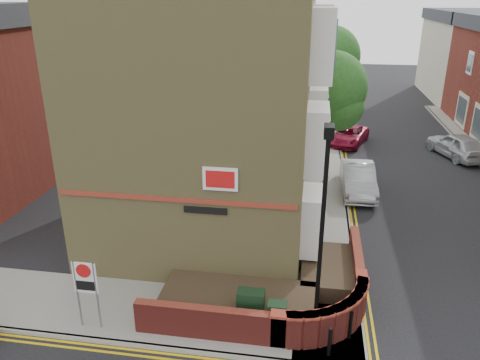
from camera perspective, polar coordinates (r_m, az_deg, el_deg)
name	(u,v)px	position (r m, az deg, el deg)	size (l,w,h in m)	color
ground	(255,360)	(13.81, 1.81, -21.11)	(120.00, 120.00, 0.00)	black
pavement_corner	(151,312)	(15.57, -10.79, -15.49)	(13.00, 3.00, 0.12)	gray
pavement_main	(324,166)	(27.67, 10.24, 1.74)	(2.00, 32.00, 0.12)	gray
kerb_side	(134,344)	(14.50, -12.85, -18.96)	(13.00, 0.15, 0.12)	gray
kerb_main_near	(342,167)	(27.72, 12.31, 1.62)	(0.15, 32.00, 0.12)	gray
yellow_lines_side	(130,352)	(14.36, -13.21, -19.75)	(13.00, 0.28, 0.01)	gold
yellow_lines_main	(346,168)	(27.76, 12.81, 1.48)	(0.28, 32.00, 0.01)	gold
corner_building	(211,80)	(18.76, -3.54, 12.04)	(8.95, 10.40, 13.60)	#92844E
garden_wall	(265,305)	(15.72, 3.03, -14.95)	(6.80, 6.00, 1.20)	maroon
lamppost	(321,237)	(12.77, 9.89, -6.85)	(0.25, 0.50, 6.30)	black
utility_cabinet_large	(251,308)	(14.36, 1.31, -15.39)	(0.80, 0.45, 1.20)	black
utility_cabinet_small	(277,319)	(14.09, 4.50, -16.55)	(0.55, 0.40, 1.10)	black
bollard_near	(330,342)	(13.70, 10.87, -18.80)	(0.11, 0.11, 0.90)	black
bollard_far	(350,325)	(14.36, 13.31, -16.82)	(0.11, 0.11, 0.90)	black
zone_sign	(86,283)	(14.48, -18.30, -11.83)	(0.72, 0.07, 2.20)	slate
far_terrace_cream	(460,54)	(50.13, 25.22, 13.72)	(5.40, 12.40, 8.00)	beige
tree_near	(331,93)	(24.55, 11.00, 10.40)	(3.64, 3.65, 6.70)	#382B1E
tree_mid	(329,62)	(32.37, 10.79, 14.00)	(4.03, 4.03, 7.42)	#382B1E
tree_far	(327,52)	(40.34, 10.57, 15.09)	(3.81, 3.81, 7.00)	#382B1E
traffic_light_assembly	(331,90)	(35.68, 11.09, 10.74)	(0.20, 0.16, 4.20)	black
silver_car_near	(358,179)	(24.19, 14.19, 0.12)	(1.54, 4.43, 1.46)	#979B9E
red_car_main	(349,136)	(32.08, 13.11, 5.30)	(1.94, 4.21, 1.17)	maroon
silver_car_far	(457,145)	(31.56, 24.96, 3.86)	(1.80, 4.47, 1.52)	#B1B6BA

